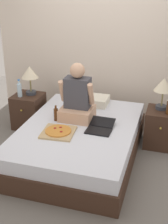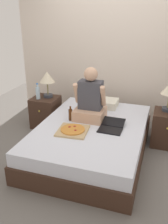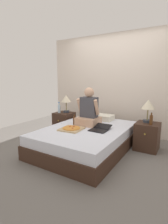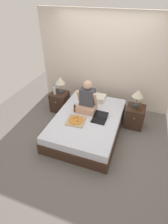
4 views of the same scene
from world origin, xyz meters
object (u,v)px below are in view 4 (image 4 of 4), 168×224
object	(u,v)px
nightstand_right	(135,117)
beer_bottle_on_bed	(75,109)
pizza_box	(76,121)
bed	(88,124)
nightstand_left	(60,101)
water_bottle	(54,90)
beer_bottle	(140,107)
laptop	(99,119)
lamp_on_left_nightstand	(60,82)
person_seated	(87,100)
lamp_on_right_nightstand	(138,95)

from	to	relation	value
nightstand_right	beer_bottle_on_bed	bearing A→B (deg)	-159.28
pizza_box	beer_bottle_on_bed	distance (m)	0.38
bed	nightstand_left	world-z (taller)	nightstand_left
bed	water_bottle	size ratio (longest dim) A/B	7.68
beer_bottle	laptop	distance (m)	0.98
lamp_on_left_nightstand	water_bottle	bearing A→B (deg)	-130.60
beer_bottle_on_bed	beer_bottle	bearing A→B (deg)	16.24
person_seated	pizza_box	size ratio (longest dim) A/B	1.81
lamp_on_left_nightstand	lamp_on_right_nightstand	size ratio (longest dim) A/B	1.00
lamp_on_left_nightstand	pizza_box	distance (m)	1.28
lamp_on_left_nightstand	beer_bottle	world-z (taller)	lamp_on_left_nightstand
lamp_on_right_nightstand	lamp_on_left_nightstand	bearing A→B (deg)	180.00
bed	lamp_on_left_nightstand	bearing A→B (deg)	146.97
nightstand_left	water_bottle	world-z (taller)	water_bottle
nightstand_left	bed	bearing A→B (deg)	-29.96
lamp_on_right_nightstand	laptop	distance (m)	1.06
water_bottle	beer_bottle	bearing A→B (deg)	-0.26
nightstand_left	person_seated	xyz separation A→B (m)	(0.94, -0.37, 0.46)
bed	beer_bottle	size ratio (longest dim) A/B	9.22
lamp_on_left_nightstand	pizza_box	xyz separation A→B (m)	(0.80, -0.91, -0.41)
nightstand_left	laptop	distance (m)	1.47
laptop	pizza_box	bearing A→B (deg)	-152.42
lamp_on_left_nightstand	beer_bottle_on_bed	distance (m)	0.92
bed	nightstand_left	xyz separation A→B (m)	(-1.03, 0.60, 0.05)
pizza_box	nightstand_left	bearing A→B (deg)	134.41
bed	lamp_on_left_nightstand	distance (m)	1.35
laptop	beer_bottle_on_bed	size ratio (longest dim) A/B	1.91
lamp_on_right_nightstand	person_seated	bearing A→B (deg)	-159.26
lamp_on_left_nightstand	beer_bottle	xyz separation A→B (m)	(2.10, -0.15, -0.23)
lamp_on_left_nightstand	beer_bottle_on_bed	xyz separation A→B (m)	(0.64, -0.57, -0.34)
nightstand_left	person_seated	distance (m)	1.10
beer_bottle	laptop	xyz separation A→B (m)	(-0.82, -0.51, -0.18)
bed	beer_bottle_on_bed	world-z (taller)	beer_bottle_on_bed
water_bottle	person_seated	xyz separation A→B (m)	(1.02, -0.28, 0.07)
water_bottle	pizza_box	xyz separation A→B (m)	(0.92, -0.77, -0.20)
person_seated	laptop	bearing A→B (deg)	-32.74
beer_bottle	pizza_box	xyz separation A→B (m)	(-1.29, -0.76, -0.18)
beer_bottle	water_bottle	bearing A→B (deg)	179.74
person_seated	pizza_box	distance (m)	0.57
water_bottle	beer_bottle_on_bed	distance (m)	0.88
lamp_on_right_nightstand	beer_bottle	size ratio (longest dim) A/B	1.96
water_bottle	lamp_on_right_nightstand	xyz separation A→B (m)	(2.12, 0.14, 0.22)
laptop	beer_bottle_on_bed	world-z (taller)	beer_bottle_on_bed
bed	lamp_on_right_nightstand	size ratio (longest dim) A/B	4.71
nightstand_left	beer_bottle_on_bed	distance (m)	0.90
nightstand_left	water_bottle	size ratio (longest dim) A/B	1.96
bed	beer_bottle_on_bed	distance (m)	0.48
bed	laptop	world-z (taller)	laptop
beer_bottle	bed	bearing A→B (deg)	-155.81
lamp_on_left_nightstand	beer_bottle_on_bed	bearing A→B (deg)	-41.80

